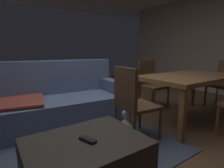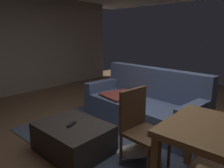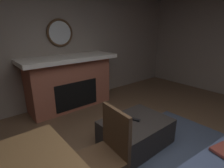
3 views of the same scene
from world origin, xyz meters
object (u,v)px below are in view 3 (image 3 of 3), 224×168
Objects in this scene: fireplace at (70,82)px; ottoman_coffee_table at (136,132)px; dining_chair_west at (107,149)px; round_wall_mirror at (60,33)px; tv_remote at (135,119)px.

fireplace is 1.87m from ottoman_coffee_table.
fireplace is 2.09× the size of dining_chair_west.
tv_remote is at bearing 92.74° from round_wall_mirror.
tv_remote is at bearing -154.82° from dining_chair_west.
dining_chair_west is at bearing 5.26° from tv_remote.
round_wall_mirror is 2.40m from tv_remote.
fireplace reaches higher than tv_remote.
ottoman_coffee_table is 6.02× the size of tv_remote.
ottoman_coffee_table is (-0.11, 2.12, -1.37)m from round_wall_mirror.
dining_chair_west is (0.71, 2.19, -0.04)m from fireplace.
fireplace is 2.30m from dining_chair_west.
tv_remote is 0.17× the size of dining_chair_west.
round_wall_mirror is 3.58× the size of tv_remote.
round_wall_mirror is at bearing -105.97° from dining_chair_west.
round_wall_mirror is 0.60× the size of ottoman_coffee_table.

